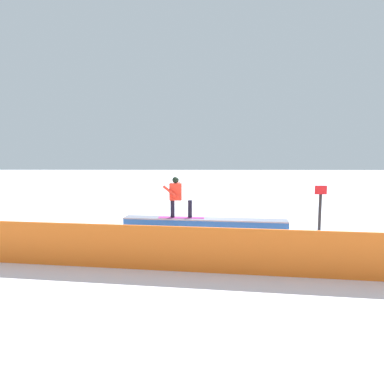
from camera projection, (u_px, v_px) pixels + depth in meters
name	position (u px, v px, depth m)	size (l,w,h in m)	color
ground_plane	(204.00, 239.00, 10.79)	(120.00, 120.00, 0.00)	white
grind_box	(204.00, 229.00, 10.75)	(5.53, 1.21, 0.69)	blue
snowboarder	(177.00, 196.00, 10.75)	(1.57, 0.42, 1.40)	#BF3097
safety_fence	(206.00, 250.00, 7.55)	(13.12, 0.06, 1.10)	orange
trail_marker	(320.00, 210.00, 10.76)	(0.40, 0.10, 1.80)	#262628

